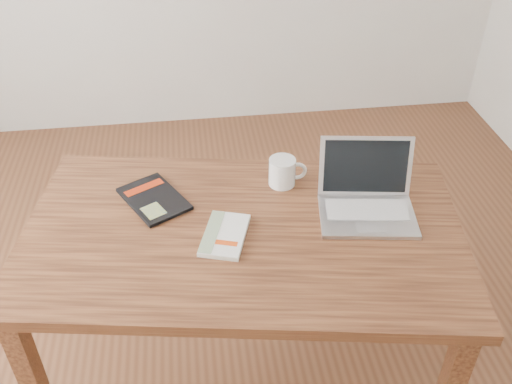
{
  "coord_description": "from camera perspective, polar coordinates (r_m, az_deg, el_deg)",
  "views": [
    {
      "loc": [
        0.02,
        -1.43,
        1.94
      ],
      "look_at": [
        0.21,
        0.01,
        0.85
      ],
      "focal_mm": 40.0,
      "sensor_mm": 36.0,
      "label": 1
    }
  ],
  "objects": [
    {
      "name": "room",
      "position": [
        1.55,
        -10.39,
        14.07
      ],
      "size": [
        4.04,
        4.04,
        2.7
      ],
      "color": "brown",
      "rests_on": "ground"
    },
    {
      "name": "desk",
      "position": [
        1.89,
        -1.27,
        -5.81
      ],
      "size": [
        1.52,
        1.03,
        0.75
      ],
      "rotation": [
        0.0,
        0.0,
        -0.17
      ],
      "color": "#59311B",
      "rests_on": "ground"
    },
    {
      "name": "white_guidebook",
      "position": [
        1.8,
        -3.15,
        -4.32
      ],
      "size": [
        0.18,
        0.24,
        0.02
      ],
      "rotation": [
        0.0,
        0.0,
        -0.3
      ],
      "color": "beige",
      "rests_on": "desk"
    },
    {
      "name": "black_guidebook",
      "position": [
        1.97,
        -10.18,
        -0.67
      ],
      "size": [
        0.26,
        0.3,
        0.01
      ],
      "rotation": [
        0.0,
        0.0,
        0.51
      ],
      "color": "black",
      "rests_on": "desk"
    },
    {
      "name": "laptop",
      "position": [
        1.92,
        11.01,
        -0.55
      ],
      "size": [
        0.35,
        0.32,
        0.21
      ],
      "rotation": [
        0.0,
        0.0,
        -0.15
      ],
      "color": "#BDBDC1",
      "rests_on": "desk"
    },
    {
      "name": "coffee_mug",
      "position": [
        1.99,
        2.73,
        2.07
      ],
      "size": [
        0.13,
        0.09,
        0.1
      ],
      "rotation": [
        0.0,
        0.0,
        -0.04
      ],
      "color": "white",
      "rests_on": "desk"
    }
  ]
}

